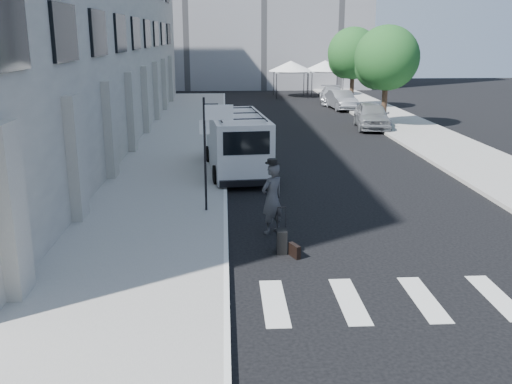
{
  "coord_description": "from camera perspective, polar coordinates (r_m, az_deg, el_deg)",
  "views": [
    {
      "loc": [
        -1.98,
        -13.89,
        5.44
      ],
      "look_at": [
        -1.16,
        1.06,
        1.3
      ],
      "focal_mm": 40.0,
      "sensor_mm": 36.0,
      "label": 1
    }
  ],
  "objects": [
    {
      "name": "sidewalk_left",
      "position": [
        30.45,
        -7.4,
        5.18
      ],
      "size": [
        4.5,
        48.0,
        0.15
      ],
      "primitive_type": "cube",
      "color": "gray",
      "rests_on": "ground"
    },
    {
      "name": "sidewalk_right",
      "position": [
        36.03,
        14.73,
        6.39
      ],
      "size": [
        4.0,
        56.0,
        0.15
      ],
      "primitive_type": "cube",
      "color": "gray",
      "rests_on": "ground"
    },
    {
      "name": "suitcase",
      "position": [
        14.76,
        2.59,
        -4.9
      ],
      "size": [
        0.28,
        0.43,
        1.17
      ],
      "rotation": [
        0.0,
        0.0,
        -0.05
      ],
      "color": "black",
      "rests_on": "ground"
    },
    {
      "name": "briefcase",
      "position": [
        14.51,
        3.87,
        -5.88
      ],
      "size": [
        0.28,
        0.45,
        0.34
      ],
      "primitive_type": "cube",
      "rotation": [
        0.0,
        0.0,
        0.4
      ],
      "color": "black",
      "rests_on": "ground"
    },
    {
      "name": "parked_car_c",
      "position": [
        47.46,
        7.64,
        9.57
      ],
      "size": [
        2.47,
        4.94,
        1.38
      ],
      "primitive_type": "imported",
      "rotation": [
        0.0,
        0.0,
        -0.12
      ],
      "color": "#A2A5AA",
      "rests_on": "ground"
    },
    {
      "name": "tree_far",
      "position": [
        44.1,
        9.53,
        13.34
      ],
      "size": [
        3.8,
        3.83,
        6.03
      ],
      "color": "black",
      "rests_on": "ground"
    },
    {
      "name": "tent_left",
      "position": [
        52.3,
        3.5,
        12.44
      ],
      "size": [
        4.0,
        4.0,
        3.2
      ],
      "color": "black",
      "rests_on": "ground"
    },
    {
      "name": "sign_pole",
      "position": [
        17.32,
        -4.4,
        6.15
      ],
      "size": [
        1.03,
        0.07,
        3.5
      ],
      "color": "black",
      "rests_on": "sidewalk_left"
    },
    {
      "name": "businessman",
      "position": [
        15.96,
        1.61,
        -0.66
      ],
      "size": [
        0.88,
        0.84,
        2.02
      ],
      "primitive_type": "imported",
      "rotation": [
        0.0,
        0.0,
        3.81
      ],
      "color": "#3A3A3D",
      "rests_on": "ground"
    },
    {
      "name": "building_left",
      "position": [
        33.28,
        -20.54,
        15.48
      ],
      "size": [
        10.0,
        44.0,
        12.0
      ],
      "primitive_type": "cube",
      "color": "gray",
      "rests_on": "ground"
    },
    {
      "name": "tree_near",
      "position": [
        35.37,
        12.72,
        12.71
      ],
      "size": [
        3.8,
        3.83,
        6.03
      ],
      "color": "black",
      "rests_on": "ground"
    },
    {
      "name": "cargo_van",
      "position": [
        23.13,
        -1.96,
        4.96
      ],
      "size": [
        2.69,
        6.49,
        2.38
      ],
      "rotation": [
        0.0,
        0.0,
        0.1
      ],
      "color": "silver",
      "rests_on": "ground"
    },
    {
      "name": "tent_right",
      "position": [
        53.26,
        6.95,
        12.41
      ],
      "size": [
        4.0,
        4.0,
        3.2
      ],
      "color": "black",
      "rests_on": "ground"
    },
    {
      "name": "parked_car_b",
      "position": [
        43.83,
        8.53,
        9.09
      ],
      "size": [
        1.83,
        4.4,
        1.41
      ],
      "primitive_type": "imported",
      "rotation": [
        0.0,
        0.0,
        0.08
      ],
      "color": "slate",
      "rests_on": "ground"
    },
    {
      "name": "parked_car_a",
      "position": [
        35.0,
        11.51,
        7.52
      ],
      "size": [
        2.41,
        4.84,
        1.58
      ],
      "primitive_type": "imported",
      "rotation": [
        0.0,
        0.0,
        -0.12
      ],
      "color": "gray",
      "rests_on": "ground"
    },
    {
      "name": "ground",
      "position": [
        15.05,
        4.66,
        -5.79
      ],
      "size": [
        120.0,
        120.0,
        0.0
      ],
      "primitive_type": "plane",
      "color": "black",
      "rests_on": "ground"
    }
  ]
}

